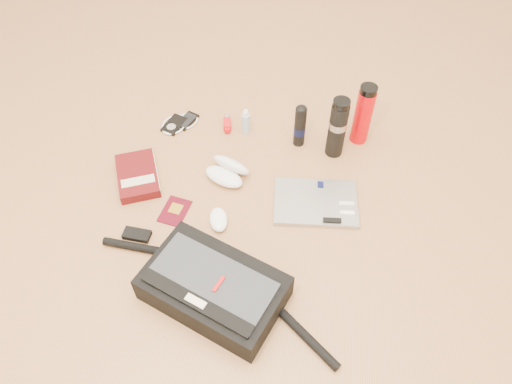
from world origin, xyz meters
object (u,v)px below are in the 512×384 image
messenger_bag (213,287)px  thermos_black (337,128)px  laptop (316,203)px  thermos_red (363,115)px  book (138,176)px

messenger_bag → thermos_black: bearing=85.0°
messenger_bag → laptop: messenger_bag is taller
thermos_red → thermos_black: bearing=-138.1°
laptop → thermos_red: thermos_red is taller
messenger_bag → thermos_red: 0.87m
book → thermos_black: (0.71, 0.23, 0.11)m
thermos_black → laptop: bearing=-101.1°
messenger_bag → thermos_red: size_ratio=3.07×
laptop → thermos_red: (0.15, 0.35, 0.12)m
laptop → book: size_ratio=1.20×
laptop → thermos_black: (0.05, 0.27, 0.12)m
thermos_black → messenger_bag: bearing=-117.5°
laptop → thermos_black: bearing=74.6°
messenger_bag → thermos_black: 0.75m
laptop → thermos_red: size_ratio=1.19×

